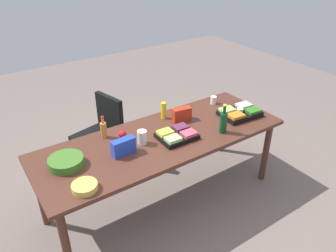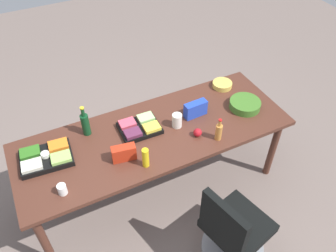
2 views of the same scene
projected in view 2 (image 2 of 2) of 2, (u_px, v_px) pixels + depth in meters
ground_plane at (157, 186)px, 3.66m from camera, size 10.00×10.00×0.00m
conference_table at (155, 139)px, 3.17m from camera, size 2.50×0.90×0.80m
office_chair at (233, 233)px, 2.90m from camera, size 0.58×0.58×0.88m
wine_bottle at (85, 124)px, 3.03m from camera, size 0.08×0.08×0.31m
chip_bag_red at (124, 153)px, 2.84m from camera, size 0.21×0.11×0.14m
salad_bowl at (245, 104)px, 3.34m from camera, size 0.37×0.37×0.08m
apple_red at (198, 133)px, 3.06m from camera, size 0.09×0.09×0.08m
mayo_jar at (177, 121)px, 3.13m from camera, size 0.09×0.09×0.13m
chip_bag_blue at (195, 109)px, 3.24m from camera, size 0.22×0.09×0.15m
mustard_bottle at (146, 158)px, 2.77m from camera, size 0.07×0.07×0.18m
veggie_tray at (46, 157)px, 2.85m from camera, size 0.44×0.33×0.09m
fruit_platter at (140, 127)px, 3.12m from camera, size 0.37×0.29×0.07m
paper_cup at (62, 189)px, 2.61m from camera, size 0.08×0.08×0.09m
chip_bowl at (222, 85)px, 3.59m from camera, size 0.26×0.26×0.05m
dressing_bottle at (219, 131)px, 3.00m from camera, size 0.07×0.07×0.23m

